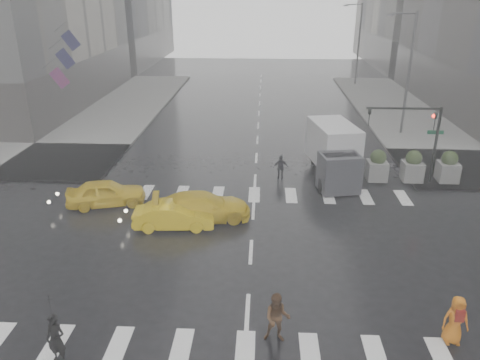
# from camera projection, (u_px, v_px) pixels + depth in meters

# --- Properties ---
(ground) EXTENTS (120.00, 120.00, 0.00)m
(ground) POSITION_uv_depth(u_px,v_px,m) (251.00, 252.00, 19.93)
(ground) COLOR black
(ground) RESTS_ON ground
(sidewalk_nw) EXTENTS (35.00, 35.00, 0.15)m
(sidewalk_nw) POSITION_uv_depth(u_px,v_px,m) (12.00, 129.00, 37.01)
(sidewalk_nw) COLOR slate
(sidewalk_nw) RESTS_ON ground
(road_markings) EXTENTS (18.00, 48.00, 0.01)m
(road_markings) POSITION_uv_depth(u_px,v_px,m) (251.00, 252.00, 19.93)
(road_markings) COLOR silver
(road_markings) RESTS_ON ground
(traffic_signal_pole) EXTENTS (4.45, 0.42, 4.50)m
(traffic_signal_pole) POSITION_uv_depth(u_px,v_px,m) (419.00, 130.00, 25.68)
(traffic_signal_pole) COLOR black
(traffic_signal_pole) RESTS_ON ground
(street_lamp_near) EXTENTS (2.15, 0.22, 9.00)m
(street_lamp_near) POSITION_uv_depth(u_px,v_px,m) (407.00, 69.00, 34.17)
(street_lamp_near) COLOR #59595B
(street_lamp_near) RESTS_ON ground
(street_lamp_far) EXTENTS (2.15, 0.22, 9.00)m
(street_lamp_far) POSITION_uv_depth(u_px,v_px,m) (358.00, 41.00, 52.66)
(street_lamp_far) COLOR #59595B
(street_lamp_far) RESTS_ON ground
(planter_west) EXTENTS (1.10, 1.10, 1.80)m
(planter_west) POSITION_uv_depth(u_px,v_px,m) (377.00, 166.00, 26.80)
(planter_west) COLOR slate
(planter_west) RESTS_ON ground
(planter_mid) EXTENTS (1.10, 1.10, 1.80)m
(planter_mid) POSITION_uv_depth(u_px,v_px,m) (413.00, 167.00, 26.71)
(planter_mid) COLOR slate
(planter_mid) RESTS_ON ground
(planter_east) EXTENTS (1.10, 1.10, 1.80)m
(planter_east) POSITION_uv_depth(u_px,v_px,m) (448.00, 167.00, 26.61)
(planter_east) COLOR slate
(planter_east) RESTS_ON ground
(flag_cluster) EXTENTS (2.87, 3.06, 4.69)m
(flag_cluster) POSITION_uv_depth(u_px,v_px,m) (61.00, 56.00, 35.62)
(flag_cluster) COLOR #59595B
(flag_cluster) RESTS_ON ground
(pedestrian_black) EXTENTS (1.16, 1.17, 2.43)m
(pedestrian_black) POSITION_uv_depth(u_px,v_px,m) (52.00, 318.00, 13.45)
(pedestrian_black) COLOR black
(pedestrian_black) RESTS_ON ground
(pedestrian_brown) EXTENTS (0.87, 0.70, 1.71)m
(pedestrian_brown) POSITION_uv_depth(u_px,v_px,m) (277.00, 318.00, 14.61)
(pedestrian_brown) COLOR #412917
(pedestrian_brown) RESTS_ON ground
(pedestrian_orange) EXTENTS (0.82, 0.55, 1.66)m
(pedestrian_orange) POSITION_uv_depth(u_px,v_px,m) (456.00, 320.00, 14.54)
(pedestrian_orange) COLOR #CD680E
(pedestrian_orange) RESTS_ON ground
(pedestrian_far_a) EXTENTS (0.88, 0.54, 1.50)m
(pedestrian_far_a) POSITION_uv_depth(u_px,v_px,m) (281.00, 167.00, 27.23)
(pedestrian_far_a) COLOR black
(pedestrian_far_a) RESTS_ON ground
(pedestrian_far_b) EXTENTS (1.08, 1.13, 1.56)m
(pedestrian_far_b) POSITION_uv_depth(u_px,v_px,m) (338.00, 163.00, 27.77)
(pedestrian_far_b) COLOR black
(pedestrian_far_b) RESTS_ON ground
(taxi_front) EXTENTS (4.23, 2.60, 1.35)m
(taxi_front) POSITION_uv_depth(u_px,v_px,m) (106.00, 193.00, 24.02)
(taxi_front) COLOR #DCB50B
(taxi_front) RESTS_ON ground
(taxi_mid) EXTENTS (3.82, 1.59, 1.23)m
(taxi_mid) POSITION_uv_depth(u_px,v_px,m) (174.00, 216.00, 21.74)
(taxi_mid) COLOR #DCB50B
(taxi_mid) RESTS_ON ground
(taxi_rear) EXTENTS (4.39, 2.60, 1.35)m
(taxi_rear) POSITION_uv_depth(u_px,v_px,m) (202.00, 207.00, 22.51)
(taxi_rear) COLOR #DCB50B
(taxi_rear) RESTS_ON ground
(box_truck) EXTENTS (2.16, 5.77, 3.07)m
(box_truck) POSITION_uv_depth(u_px,v_px,m) (335.00, 151.00, 27.17)
(box_truck) COLOR #BABABC
(box_truck) RESTS_ON ground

